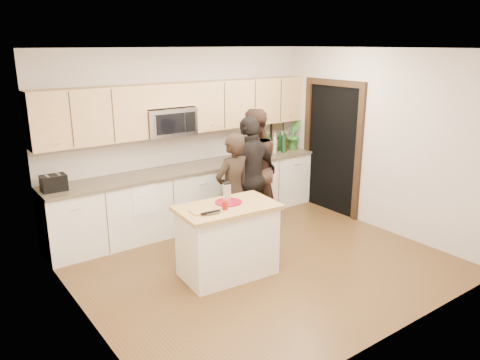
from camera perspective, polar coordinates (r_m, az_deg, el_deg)
floor at (r=6.22m, az=2.43°, el=-9.99°), size 4.50×4.50×0.00m
room_shell at (r=5.67m, az=2.64°, el=5.88°), size 4.52×4.02×2.71m
back_cabinetry at (r=7.34m, az=-5.76°, el=-1.89°), size 4.50×0.66×0.94m
upper_cabinetry at (r=7.17m, az=-6.44°, el=8.92°), size 4.50×0.33×0.75m
microwave at (r=7.01m, az=-8.68°, el=7.06°), size 0.76×0.41×0.40m
doorway at (r=7.93m, az=11.17°, el=4.39°), size 0.06×1.25×2.20m
framed_picture at (r=8.48m, az=4.53°, el=6.26°), size 0.30×0.03×0.38m
dish_towel at (r=6.67m, az=-12.05°, el=-1.09°), size 0.34×0.60×0.48m
island at (r=5.74m, az=-1.54°, el=-7.34°), size 1.25×0.80×0.90m
red_plate at (r=5.67m, az=-1.42°, el=-2.72°), size 0.33×0.33×0.02m
box_grater at (r=5.62m, az=-1.60°, el=-1.46°), size 0.09×0.06×0.25m
drink_glass at (r=5.43m, az=-1.85°, el=-3.14°), size 0.06×0.06×0.10m
cutting_board at (r=5.38m, az=-4.62°, el=-3.82°), size 0.27×0.21×0.02m
tongs at (r=5.29m, az=-3.62°, el=-3.93°), size 0.24×0.05×0.02m
knife at (r=5.29m, az=-3.10°, el=-4.01°), size 0.20×0.04×0.01m
toaster at (r=6.42m, az=-21.76°, el=-0.34°), size 0.31×0.20×0.21m
bottle_cluster at (r=8.15m, az=4.46°, el=4.65°), size 0.57×0.35×0.40m
orchid at (r=8.40m, az=6.47°, el=5.47°), size 0.34×0.35×0.49m
woman_left at (r=6.44m, az=-0.90°, el=-1.34°), size 0.63×0.46×1.60m
woman_center at (r=7.16m, az=1.52°, el=1.42°), size 1.08×0.96×1.83m
woman_right at (r=6.75m, az=1.33°, el=0.30°), size 1.11×0.64×1.78m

